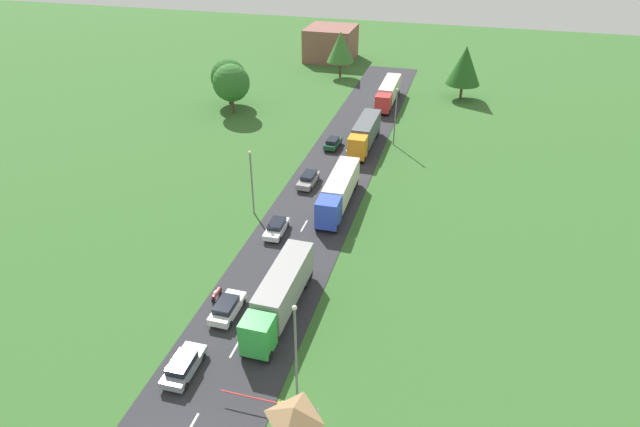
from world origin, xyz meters
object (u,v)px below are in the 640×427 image
Objects in this scene: truck_second at (339,190)px; car_fourth at (308,179)px; car_fifth at (333,143)px; truck_lead at (280,293)px; truck_fourth at (388,92)px; barrier_gate at (269,404)px; truck_third at (365,133)px; car_third at (276,228)px; car_second at (227,308)px; tree_maple at (231,83)px; lamppost_lead at (296,349)px; tree_elm at (341,47)px; lamppost_third at (396,114)px; tree_oak at (465,65)px; distant_building at (331,43)px; motorcycle_courier at (216,294)px; lamppost_second at (252,179)px; car_lead at (183,365)px; tree_birch at (228,77)px.

truck_second is 2.78× the size of car_fourth.
truck_lead is at bearing -83.14° from car_fifth.
truck_fourth is 67.10m from barrier_gate.
truck_fourth is (0.26, 19.45, -0.13)m from truck_third.
truck_third is at bearing 79.76° from car_third.
truck_third is 2.72× the size of car_second.
lamppost_lead is at bearing -62.54° from tree_maple.
car_fifth is 0.46× the size of lamppost_lead.
truck_fourth is at bearing 89.76° from truck_lead.
tree_elm is at bearing 99.96° from barrier_gate.
tree_oak reaches higher than lamppost_third.
lamppost_lead is 0.84× the size of distant_building.
truck_fourth is at bearing 25.91° from tree_maple.
tree_maple is (-17.45, 44.88, 4.62)m from motorcycle_courier.
truck_lead is 39.66m from lamppost_third.
lamppost_second is (-3.96, 3.45, 3.60)m from car_third.
car_third is 0.93× the size of barrier_gate.
lamppost_lead is 1.12× the size of lamppost_second.
motorcycle_courier is at bearing 130.30° from barrier_gate.
tree_oak reaches higher than tree_elm.
car_third is 0.47× the size of tree_oak.
car_lead is at bearing 168.06° from barrier_gate.
car_second is 0.53× the size of tree_maple.
car_third is 28.89m from lamppost_third.
truck_second is 1.62× the size of lamppost_second.
motorcycle_courier is 0.23× the size of lamppost_third.
lamppost_lead reaches higher than motorcycle_courier.
tree_birch is at bearing 117.84° from truck_lead.
truck_second is at bearing -89.71° from truck_fourth.
motorcycle_courier is 69.69m from tree_elm.
car_fourth is 0.50× the size of tree_oak.
car_fifth is 0.52× the size of lamppost_second.
tree_oak is (16.63, 27.04, 5.09)m from car_fifth.
lamppost_third is (8.32, 40.88, 3.86)m from car_second.
car_lead is at bearing -85.28° from tree_elm.
motorcycle_courier is at bearing 136.05° from car_second.
truck_fourth is at bearing 77.86° from car_fifth.
truck_third is 47.57m from distant_building.
tree_elm is at bearing 94.20° from motorcycle_courier.
car_second is 0.94× the size of barrier_gate.
lamppost_second is 0.89× the size of tree_elm.
truck_second reaches higher than truck_fourth.
car_lead is at bearing -94.50° from truck_fourth.
car_third is at bearing -83.29° from tree_elm.
motorcycle_courier is at bearing 177.04° from truck_lead.
tree_oak is 40.71m from tree_birch.
car_lead is at bearing -81.40° from lamppost_second.
truck_lead is 6.51m from motorcycle_courier.
lamppost_lead is (4.19, -8.55, 2.65)m from truck_lead.
tree_birch is at bearing 117.35° from lamppost_second.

